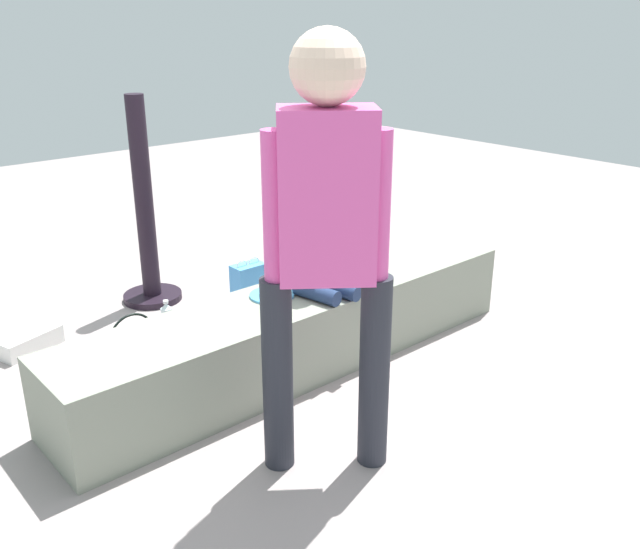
# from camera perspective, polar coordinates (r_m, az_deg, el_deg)

# --- Properties ---
(ground_plane) EXTENTS (12.00, 12.00, 0.00)m
(ground_plane) POSITION_cam_1_polar(r_m,az_deg,el_deg) (3.56, -1.61, -7.46)
(ground_plane) COLOR gray
(concrete_ledge) EXTENTS (2.57, 0.48, 0.39)m
(concrete_ledge) POSITION_cam_1_polar(r_m,az_deg,el_deg) (3.47, -1.65, -4.60)
(concrete_ledge) COLOR gray
(concrete_ledge) RESTS_ON ground_plane
(child_seated) EXTENTS (0.28, 0.33, 0.48)m
(child_seated) POSITION_cam_1_polar(r_m,az_deg,el_deg) (3.33, -0.23, 1.95)
(child_seated) COLOR navy
(child_seated) RESTS_ON concrete_ledge
(adult_standing) EXTENTS (0.41, 0.37, 1.65)m
(adult_standing) POSITION_cam_1_polar(r_m,az_deg,el_deg) (2.42, 0.56, 4.20)
(adult_standing) COLOR #23262F
(adult_standing) RESTS_ON ground_plane
(cake_plate) EXTENTS (0.22, 0.22, 0.07)m
(cake_plate) POSITION_cam_1_polar(r_m,az_deg,el_deg) (3.36, -4.02, -1.48)
(cake_plate) COLOR #4CA5D8
(cake_plate) RESTS_ON concrete_ledge
(gift_bag) EXTENTS (0.19, 0.12, 0.35)m
(gift_bag) POSITION_cam_1_polar(r_m,az_deg,el_deg) (4.08, -5.93, -1.20)
(gift_bag) COLOR #4C99E0
(gift_bag) RESTS_ON ground_plane
(railing_post) EXTENTS (0.36, 0.36, 1.26)m
(railing_post) POSITION_cam_1_polar(r_m,az_deg,el_deg) (4.29, -14.25, 3.99)
(railing_post) COLOR black
(railing_post) RESTS_ON ground_plane
(water_bottle_near_gift) EXTENTS (0.07, 0.07, 0.20)m
(water_bottle_near_gift) POSITION_cam_1_polar(r_m,az_deg,el_deg) (3.99, -2.04, -2.68)
(water_bottle_near_gift) COLOR silver
(water_bottle_near_gift) RESTS_ON ground_plane
(water_bottle_far_side) EXTENTS (0.06, 0.06, 0.22)m
(water_bottle_far_side) POSITION_cam_1_polar(r_m,az_deg,el_deg) (3.89, -12.57, -3.71)
(water_bottle_far_side) COLOR silver
(water_bottle_far_side) RESTS_ON ground_plane
(cake_box_white) EXTENTS (0.41, 0.41, 0.10)m
(cake_box_white) POSITION_cam_1_polar(r_m,az_deg,el_deg) (4.05, -23.73, -4.84)
(cake_box_white) COLOR white
(cake_box_white) RESTS_ON ground_plane
(handbag_black_leather) EXTENTS (0.32, 0.14, 0.34)m
(handbag_black_leather) POSITION_cam_1_polar(r_m,az_deg,el_deg) (3.50, -15.17, -6.53)
(handbag_black_leather) COLOR black
(handbag_black_leather) RESTS_ON ground_plane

